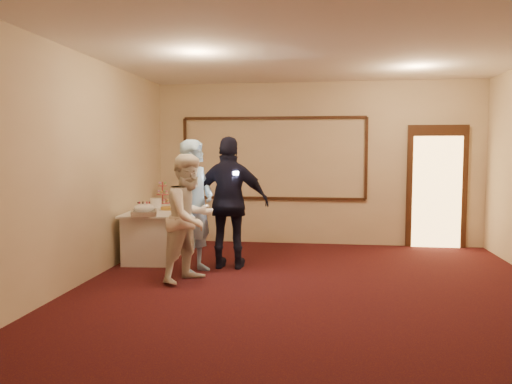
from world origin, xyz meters
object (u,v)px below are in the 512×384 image
at_px(tart, 168,209).
at_px(plate_stack_b, 176,202).
at_px(pavlova_tray, 144,210).
at_px(woman, 190,218).
at_px(plate_stack_a, 156,203).
at_px(guest, 230,203).
at_px(man, 196,207).
at_px(cupcake_stand, 163,195).
at_px(buffet_table, 160,231).

bearing_deg(tart, plate_stack_b, 93.84).
xyz_separation_m(pavlova_tray, woman, (0.92, -0.78, -0.00)).
bearing_deg(plate_stack_a, guest, -33.46).
height_order(pavlova_tray, man, man).
bearing_deg(tart, cupcake_stand, 112.49).
xyz_separation_m(plate_stack_b, tart, (0.04, -0.53, -0.06)).
bearing_deg(plate_stack_a, man, -51.68).
distance_m(tart, man, 1.20).
xyz_separation_m(buffet_table, pavlova_tray, (0.04, -0.85, 0.46)).
xyz_separation_m(buffet_table, cupcake_stand, (-0.23, 0.87, 0.54)).
xyz_separation_m(cupcake_stand, woman, (1.20, -2.50, -0.08)).
height_order(cupcake_stand, tart, cupcake_stand).
bearing_deg(man, plate_stack_a, 53.26).
height_order(cupcake_stand, plate_stack_b, cupcake_stand).
distance_m(cupcake_stand, tart, 1.19).
bearing_deg(man, buffet_table, 53.17).
bearing_deg(pavlova_tray, guest, 0.67).
xyz_separation_m(plate_stack_a, plate_stack_b, (0.30, 0.17, 0.00)).
distance_m(pavlova_tray, man, 0.95).
xyz_separation_m(pavlova_tray, man, (0.89, -0.33, 0.10)).
bearing_deg(tart, guest, -28.32).
relative_size(buffet_table, guest, 1.10).
bearing_deg(plate_stack_b, buffet_table, -121.29).
bearing_deg(guest, cupcake_stand, -48.60).
bearing_deg(cupcake_stand, woman, -64.40).
height_order(buffet_table, woman, woman).
distance_m(cupcake_stand, man, 2.35).
relative_size(pavlova_tray, plate_stack_b, 2.79).
height_order(cupcake_stand, man, man).
distance_m(pavlova_tray, plate_stack_b, 1.17).
height_order(buffet_table, cupcake_stand, cupcake_stand).
xyz_separation_m(plate_stack_a, tart, (0.33, -0.36, -0.06)).
distance_m(cupcake_stand, guest, 2.33).
bearing_deg(buffet_table, woman, -59.30).
xyz_separation_m(buffet_table, plate_stack_a, (-0.11, 0.13, 0.47)).
bearing_deg(woman, buffet_table, 58.32).
relative_size(tart, woman, 0.17).
height_order(tart, man, man).
bearing_deg(buffet_table, guest, -31.60).
height_order(plate_stack_a, man, man).
distance_m(pavlova_tray, guest, 1.32).
bearing_deg(cupcake_stand, man, -60.52).
bearing_deg(man, plate_stack_b, 41.44).
relative_size(plate_stack_a, woman, 0.12).
xyz_separation_m(cupcake_stand, man, (1.16, -2.05, 0.02)).
bearing_deg(buffet_table, man, -51.78).
bearing_deg(pavlova_tray, woman, -40.11).
bearing_deg(man, tart, 51.40).
xyz_separation_m(man, guest, (0.43, 0.34, 0.03)).
xyz_separation_m(pavlova_tray, tart, (0.18, 0.63, -0.05)).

